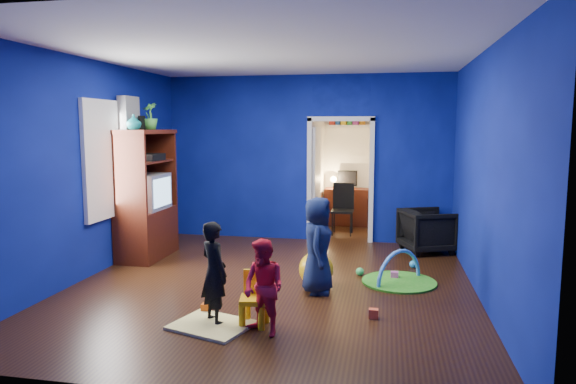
% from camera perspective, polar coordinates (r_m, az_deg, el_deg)
% --- Properties ---
extents(floor, '(5.00, 5.50, 0.01)m').
position_cam_1_polar(floor, '(6.64, -1.76, -10.32)').
color(floor, black).
rests_on(floor, ground).
extents(ceiling, '(5.00, 5.50, 0.01)m').
position_cam_1_polar(ceiling, '(6.39, -1.86, 15.32)').
color(ceiling, white).
rests_on(ceiling, wall_back).
extents(wall_back, '(5.00, 0.02, 2.90)m').
position_cam_1_polar(wall_back, '(9.05, 2.05, 3.74)').
color(wall_back, navy).
rests_on(wall_back, floor).
extents(wall_front, '(5.00, 0.02, 2.90)m').
position_cam_1_polar(wall_front, '(3.74, -11.19, -1.40)').
color(wall_front, navy).
rests_on(wall_front, floor).
extents(wall_left, '(0.02, 5.50, 2.90)m').
position_cam_1_polar(wall_left, '(7.32, -21.28, 2.43)').
color(wall_left, navy).
rests_on(wall_left, floor).
extents(wall_right, '(0.02, 5.50, 2.90)m').
position_cam_1_polar(wall_right, '(6.29, 21.00, 1.72)').
color(wall_right, navy).
rests_on(wall_right, floor).
extents(alcove, '(1.00, 1.75, 2.50)m').
position_cam_1_polar(alcove, '(9.86, 6.30, 2.83)').
color(alcove, silver).
rests_on(alcove, floor).
extents(armchair, '(0.99, 0.98, 0.70)m').
position_cam_1_polar(armchair, '(8.56, 15.23, -4.15)').
color(armchair, black).
rests_on(armchair, floor).
extents(child_black, '(0.46, 0.45, 1.06)m').
position_cam_1_polar(child_black, '(5.33, -8.21, -8.87)').
color(child_black, black).
rests_on(child_black, floor).
extents(child_navy, '(0.40, 0.59, 1.17)m').
position_cam_1_polar(child_navy, '(6.22, 3.30, -5.92)').
color(child_navy, black).
rests_on(child_navy, floor).
extents(toddler_red, '(0.57, 0.54, 0.94)m').
position_cam_1_polar(toddler_red, '(5.02, -2.71, -10.56)').
color(toddler_red, '#B31321').
rests_on(toddler_red, floor).
extents(vase, '(0.25, 0.25, 0.22)m').
position_cam_1_polar(vase, '(7.79, -16.77, 7.44)').
color(vase, '#0C5062').
rests_on(vase, tv_armoire).
extents(potted_plant, '(0.29, 0.29, 0.41)m').
position_cam_1_polar(potted_plant, '(8.26, -15.11, 8.14)').
color(potted_plant, green).
rests_on(potted_plant, tv_armoire).
extents(tv_armoire, '(0.58, 1.14, 1.96)m').
position_cam_1_polar(tv_armoire, '(8.12, -15.51, -0.25)').
color(tv_armoire, '#381709').
rests_on(tv_armoire, floor).
extents(crt_tv, '(0.46, 0.70, 0.54)m').
position_cam_1_polar(crt_tv, '(8.10, -15.27, 0.02)').
color(crt_tv, silver).
rests_on(crt_tv, tv_armoire).
extents(yellow_blanket, '(0.90, 0.80, 0.03)m').
position_cam_1_polar(yellow_blanket, '(5.40, -8.46, -14.42)').
color(yellow_blanket, '#F2E07A').
rests_on(yellow_blanket, floor).
extents(hopper_ball, '(0.44, 0.44, 0.44)m').
position_cam_1_polar(hopper_ball, '(6.56, 3.14, -8.55)').
color(hopper_ball, yellow).
rests_on(hopper_ball, floor).
extents(kid_chair, '(0.32, 0.32, 0.50)m').
position_cam_1_polar(kid_chair, '(5.31, -3.79, -12.05)').
color(kid_chair, yellow).
rests_on(kid_chair, floor).
extents(play_mat, '(0.95, 0.95, 0.03)m').
position_cam_1_polar(play_mat, '(6.88, 12.23, -9.72)').
color(play_mat, green).
rests_on(play_mat, floor).
extents(toy_arch, '(0.59, 0.68, 0.85)m').
position_cam_1_polar(toy_arch, '(6.88, 12.23, -9.67)').
color(toy_arch, '#3F8CD8').
rests_on(toy_arch, floor).
extents(window_left, '(0.03, 0.95, 1.55)m').
position_cam_1_polar(window_left, '(7.60, -19.82, 3.41)').
color(window_left, white).
rests_on(window_left, wall_left).
extents(curtain, '(0.14, 0.42, 2.40)m').
position_cam_1_polar(curtain, '(8.05, -17.03, 1.57)').
color(curtain, slate).
rests_on(curtain, floor).
extents(doorway, '(1.16, 0.10, 2.10)m').
position_cam_1_polar(doorway, '(9.01, 5.82, 1.14)').
color(doorway, white).
rests_on(doorway, floor).
extents(study_desk, '(0.88, 0.44, 0.75)m').
position_cam_1_polar(study_desk, '(10.59, 6.51, -1.64)').
color(study_desk, '#3D140A').
rests_on(study_desk, floor).
extents(desk_monitor, '(0.40, 0.05, 0.32)m').
position_cam_1_polar(desk_monitor, '(10.63, 6.61, 1.52)').
color(desk_monitor, black).
rests_on(desk_monitor, study_desk).
extents(desk_lamp, '(0.14, 0.14, 0.14)m').
position_cam_1_polar(desk_lamp, '(10.60, 5.07, 1.42)').
color(desk_lamp, '#FFD88C').
rests_on(desk_lamp, study_desk).
extents(folding_chair, '(0.40, 0.40, 0.92)m').
position_cam_1_polar(folding_chair, '(9.63, 6.07, -2.01)').
color(folding_chair, black).
rests_on(folding_chair, floor).
extents(book_shelf, '(0.88, 0.24, 0.04)m').
position_cam_1_polar(book_shelf, '(10.57, 6.69, 7.30)').
color(book_shelf, white).
rests_on(book_shelf, study_desk).
extents(toy_0, '(0.10, 0.08, 0.10)m').
position_cam_1_polar(toy_0, '(5.62, 9.48, -13.18)').
color(toy_0, '#F04F28').
rests_on(toy_0, floor).
extents(toy_1, '(0.11, 0.11, 0.11)m').
position_cam_1_polar(toy_1, '(7.62, 13.75, -7.78)').
color(toy_1, '#2396CB').
rests_on(toy_1, floor).
extents(toy_2, '(0.10, 0.08, 0.10)m').
position_cam_1_polar(toy_2, '(5.77, -9.08, -12.64)').
color(toy_2, '#DE520B').
rests_on(toy_2, floor).
extents(toy_3, '(0.11, 0.11, 0.11)m').
position_cam_1_polar(toy_3, '(7.11, 8.00, -8.72)').
color(toy_3, green).
rests_on(toy_3, floor).
extents(toy_4, '(0.10, 0.08, 0.10)m').
position_cam_1_polar(toy_4, '(7.02, 11.75, -9.06)').
color(toy_4, '#DE53A5').
rests_on(toy_4, floor).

